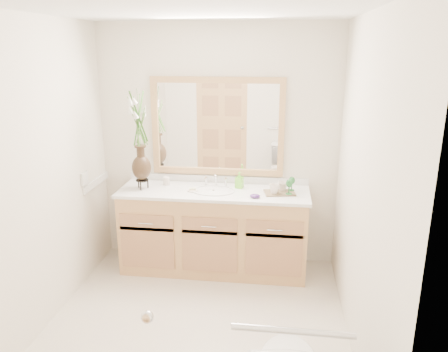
# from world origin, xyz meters

# --- Properties ---
(floor) EXTENTS (2.60, 2.60, 0.00)m
(floor) POSITION_xyz_m (0.00, 0.00, 0.00)
(floor) COLOR beige
(floor) RESTS_ON ground
(ceiling) EXTENTS (2.40, 2.60, 0.02)m
(ceiling) POSITION_xyz_m (0.00, 0.00, 2.40)
(ceiling) COLOR white
(ceiling) RESTS_ON wall_back
(wall_back) EXTENTS (2.40, 0.02, 2.40)m
(wall_back) POSITION_xyz_m (0.00, 1.30, 1.20)
(wall_back) COLOR white
(wall_back) RESTS_ON floor
(wall_front) EXTENTS (2.40, 0.02, 2.40)m
(wall_front) POSITION_xyz_m (0.00, -1.30, 1.20)
(wall_front) COLOR white
(wall_front) RESTS_ON floor
(wall_left) EXTENTS (0.02, 2.60, 2.40)m
(wall_left) POSITION_xyz_m (-1.20, 0.00, 1.20)
(wall_left) COLOR white
(wall_left) RESTS_ON floor
(wall_right) EXTENTS (0.02, 2.60, 2.40)m
(wall_right) POSITION_xyz_m (1.20, 0.00, 1.20)
(wall_right) COLOR white
(wall_right) RESTS_ON floor
(vanity) EXTENTS (1.80, 0.55, 0.80)m
(vanity) POSITION_xyz_m (0.00, 1.01, 0.40)
(vanity) COLOR tan
(vanity) RESTS_ON floor
(counter) EXTENTS (1.84, 0.57, 0.03)m
(counter) POSITION_xyz_m (0.00, 1.01, 0.82)
(counter) COLOR white
(counter) RESTS_ON vanity
(sink) EXTENTS (0.38, 0.34, 0.23)m
(sink) POSITION_xyz_m (0.00, 1.00, 0.78)
(sink) COLOR white
(sink) RESTS_ON counter
(mirror) EXTENTS (1.32, 0.04, 0.97)m
(mirror) POSITION_xyz_m (0.00, 1.28, 1.41)
(mirror) COLOR white
(mirror) RESTS_ON wall_back
(switch_plate) EXTENTS (0.02, 0.12, 0.12)m
(switch_plate) POSITION_xyz_m (-1.19, 0.76, 0.98)
(switch_plate) COLOR white
(switch_plate) RESTS_ON wall_left
(door) EXTENTS (0.80, 0.03, 2.00)m
(door) POSITION_xyz_m (-0.30, -1.29, 1.00)
(door) COLOR tan
(door) RESTS_ON floor
(grab_bar) EXTENTS (0.55, 0.03, 0.03)m
(grab_bar) POSITION_xyz_m (0.70, -1.27, 0.95)
(grab_bar) COLOR silver
(grab_bar) RESTS_ON wall_front
(flower_vase) EXTENTS (0.22, 0.22, 0.89)m
(flower_vase) POSITION_xyz_m (-0.70, 0.98, 1.44)
(flower_vase) COLOR black
(flower_vase) RESTS_ON counter
(tumbler) EXTENTS (0.06, 0.06, 0.08)m
(tumbler) POSITION_xyz_m (-0.50, 1.13, 0.87)
(tumbler) COLOR beige
(tumbler) RESTS_ON counter
(soap_dish) EXTENTS (0.10, 0.10, 0.03)m
(soap_dish) POSITION_xyz_m (-0.20, 0.96, 0.84)
(soap_dish) COLOR beige
(soap_dish) RESTS_ON counter
(soap_bottle) EXTENTS (0.08, 0.08, 0.14)m
(soap_bottle) POSITION_xyz_m (0.24, 1.13, 0.90)
(soap_bottle) COLOR #77E836
(soap_bottle) RESTS_ON counter
(purple_dish) EXTENTS (0.12, 0.11, 0.03)m
(purple_dish) POSITION_xyz_m (0.41, 0.85, 0.85)
(purple_dish) COLOR #49236B
(purple_dish) RESTS_ON counter
(tray) EXTENTS (0.31, 0.24, 0.01)m
(tray) POSITION_xyz_m (0.63, 1.00, 0.84)
(tray) COLOR brown
(tray) RESTS_ON counter
(mug_left) EXTENTS (0.11, 0.11, 0.09)m
(mug_left) POSITION_xyz_m (0.58, 0.96, 0.89)
(mug_left) COLOR beige
(mug_left) RESTS_ON tray
(mug_right) EXTENTS (0.12, 0.12, 0.09)m
(mug_right) POSITION_xyz_m (0.66, 1.06, 0.89)
(mug_right) COLOR beige
(mug_right) RESTS_ON tray
(goblet_front) EXTENTS (0.06, 0.06, 0.14)m
(goblet_front) POSITION_xyz_m (0.72, 0.95, 0.94)
(goblet_front) COLOR #22672A
(goblet_front) RESTS_ON tray
(goblet_back) EXTENTS (0.06, 0.06, 0.14)m
(goblet_back) POSITION_xyz_m (0.75, 1.07, 0.94)
(goblet_back) COLOR #22672A
(goblet_back) RESTS_ON tray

